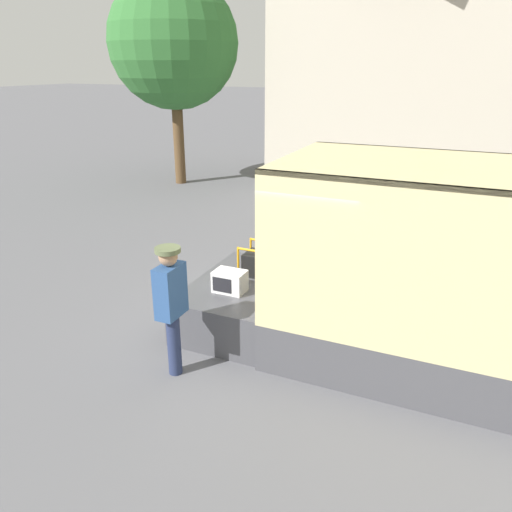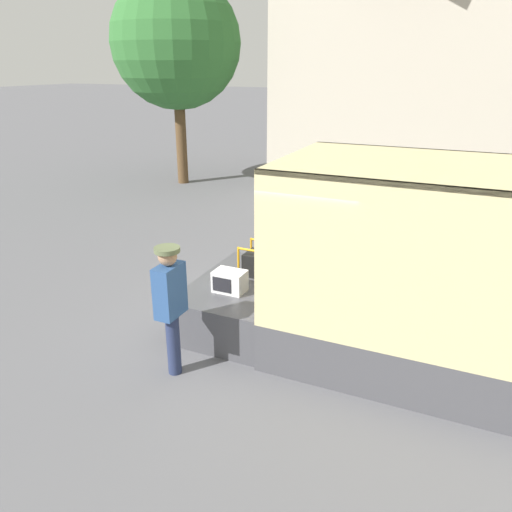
# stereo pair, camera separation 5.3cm
# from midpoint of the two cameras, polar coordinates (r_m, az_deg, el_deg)

# --- Properties ---
(ground_plane) EXTENTS (160.00, 160.00, 0.00)m
(ground_plane) POSITION_cam_midpoint_polar(r_m,az_deg,el_deg) (7.92, 3.29, -8.41)
(ground_plane) COLOR slate
(tailgate_deck) EXTENTS (1.47, 2.30, 0.69)m
(tailgate_deck) POSITION_cam_midpoint_polar(r_m,az_deg,el_deg) (8.01, -1.58, -5.21)
(tailgate_deck) COLOR #4C4C51
(tailgate_deck) RESTS_ON ground
(microwave) EXTENTS (0.47, 0.34, 0.32)m
(microwave) POSITION_cam_midpoint_polar(r_m,az_deg,el_deg) (7.48, -3.22, -2.91)
(microwave) COLOR white
(microwave) RESTS_ON tailgate_deck
(portable_generator) EXTENTS (0.56, 0.52, 0.51)m
(portable_generator) POSITION_cam_midpoint_polar(r_m,az_deg,el_deg) (8.05, 0.32, -0.85)
(portable_generator) COLOR black
(portable_generator) RESTS_ON tailgate_deck
(worker_person) EXTENTS (0.32, 0.44, 1.80)m
(worker_person) POSITION_cam_midpoint_polar(r_m,az_deg,el_deg) (6.46, -9.94, -4.75)
(worker_person) COLOR navy
(worker_person) RESTS_ON ground
(house_backdrop) EXTENTS (8.70, 7.73, 9.36)m
(house_backdrop) POSITION_cam_midpoint_polar(r_m,az_deg,el_deg) (18.92, 18.48, 22.76)
(house_backdrop) COLOR beige
(house_backdrop) RESTS_ON ground
(street_tree) EXTENTS (4.16, 4.16, 6.62)m
(street_tree) POSITION_cam_midpoint_polar(r_m,az_deg,el_deg) (17.49, -9.51, 22.89)
(street_tree) COLOR brown
(street_tree) RESTS_ON ground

